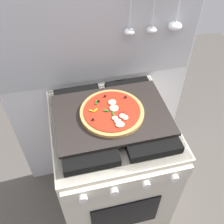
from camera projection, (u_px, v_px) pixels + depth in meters
ground_plane at (112, 200)px, 1.88m from camera, size 4.00×4.00×0.00m
kitchen_backsplash at (99, 89)px, 1.54m from camera, size 1.10×0.09×1.55m
stove at (112, 167)px, 1.56m from camera, size 0.60×0.64×0.90m
baking_tray at (112, 115)px, 1.23m from camera, size 0.54×0.38×0.02m
pizza_left at (113, 111)px, 1.22m from camera, size 0.30×0.30×0.03m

